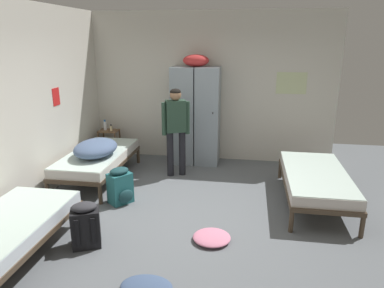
{
  "coord_description": "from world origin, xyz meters",
  "views": [
    {
      "loc": [
        0.75,
        -4.4,
        2.35
      ],
      "look_at": [
        0.0,
        0.25,
        0.95
      ],
      "focal_mm": 33.29,
      "sensor_mm": 36.0,
      "label": 1
    }
  ],
  "objects": [
    {
      "name": "clothes_pile_pink",
      "position": [
        0.38,
        -0.61,
        0.04
      ],
      "size": [
        0.46,
        0.44,
        0.08
      ],
      "color": "pink",
      "rests_on": "ground_plane"
    },
    {
      "name": "shelf_unit",
      "position": [
        -2.01,
        2.19,
        0.35
      ],
      "size": [
        0.38,
        0.3,
        0.57
      ],
      "color": "brown",
      "rests_on": "ground_plane"
    },
    {
      "name": "bed_left_rear",
      "position": [
        -1.76,
        1.04,
        0.38
      ],
      "size": [
        0.9,
        1.9,
        0.49
      ],
      "color": "#473828",
      "rests_on": "ground_plane"
    },
    {
      "name": "bedding_heap",
      "position": [
        -1.7,
        0.85,
        0.62
      ],
      "size": [
        0.66,
        0.89,
        0.26
      ],
      "color": "slate",
      "rests_on": "bed_left_rear"
    },
    {
      "name": "locker_bank",
      "position": [
        -0.24,
        2.19,
        0.97
      ],
      "size": [
        0.9,
        0.55,
        2.07
      ],
      "color": "#8C99A3",
      "rests_on": "ground_plane"
    },
    {
      "name": "lotion_bottle",
      "position": [
        -1.94,
        2.15,
        0.63
      ],
      "size": [
        0.05,
        0.05,
        0.14
      ],
      "color": "beige",
      "rests_on": "shelf_unit"
    },
    {
      "name": "backpack_teal",
      "position": [
        -1.06,
        0.21,
        0.26
      ],
      "size": [
        0.42,
        0.41,
        0.55
      ],
      "color": "#23666B",
      "rests_on": "ground_plane"
    },
    {
      "name": "clothes_pile_denim",
      "position": [
        -0.15,
        -1.6,
        0.04
      ],
      "size": [
        0.52,
        0.36,
        0.09
      ],
      "color": "#42567A",
      "rests_on": "ground_plane"
    },
    {
      "name": "bed_right",
      "position": [
        1.76,
        0.67,
        0.38
      ],
      "size": [
        0.9,
        1.9,
        0.49
      ],
      "color": "#473828",
      "rests_on": "ground_plane"
    },
    {
      "name": "ground_plane",
      "position": [
        0.0,
        0.0,
        0.0
      ],
      "size": [
        7.89,
        7.89,
        0.0
      ],
      "primitive_type": "plane",
      "color": "slate"
    },
    {
      "name": "room_backdrop",
      "position": [
        -1.19,
        1.23,
        1.43
      ],
      "size": [
        4.75,
        4.99,
        2.86
      ],
      "color": "beige",
      "rests_on": "ground_plane"
    },
    {
      "name": "person_traveler",
      "position": [
        -0.47,
        1.44,
        0.93
      ],
      "size": [
        0.46,
        0.31,
        1.54
      ],
      "color": "black",
      "rests_on": "ground_plane"
    },
    {
      "name": "water_bottle",
      "position": [
        -2.09,
        2.21,
        0.66
      ],
      "size": [
        0.07,
        0.07,
        0.21
      ],
      "color": "white",
      "rests_on": "shelf_unit"
    },
    {
      "name": "bed_left_front",
      "position": [
        -1.76,
        -1.43,
        0.38
      ],
      "size": [
        0.9,
        1.9,
        0.49
      ],
      "color": "#473828",
      "rests_on": "ground_plane"
    },
    {
      "name": "backpack_black",
      "position": [
        -1.06,
        -0.94,
        0.26
      ],
      "size": [
        0.39,
        0.4,
        0.55
      ],
      "color": "black",
      "rests_on": "ground_plane"
    }
  ]
}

